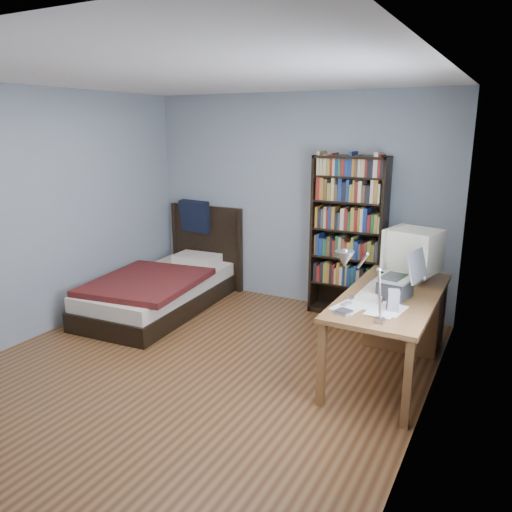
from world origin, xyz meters
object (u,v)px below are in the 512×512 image
Objects in this scene: desk at (401,310)px; desk_lamp at (351,266)px; bed at (164,286)px; crt_monitor at (413,251)px; speaker at (393,301)px; laptop at (398,284)px; bookshelf at (348,237)px; soda_can at (384,278)px; keyboard at (374,293)px.

desk_lamp is at bearing -91.65° from desk.
desk is at bearing 1.60° from bed.
desk is at bearing -168.59° from crt_monitor.
bed is at bearing 148.68° from speaker.
bookshelf is at bearing 123.48° from laptop.
bed reaches higher than laptop.
soda_can reaches higher than desk.
crt_monitor is at bearing 86.25° from desk_lamp.
crt_monitor is (0.06, 0.01, 0.59)m from desk.
desk_lamp is 0.80m from speaker.
speaker is at bearing -61.11° from bookshelf.
crt_monitor is 0.24× the size of bed.
desk_lamp is at bearing -95.68° from laptop.
desk_lamp is 2.41m from bookshelf.
crt_monitor is 1.11m from bookshelf.
crt_monitor is at bearing 89.77° from laptop.
desk_lamp is at bearing -86.44° from soda_can.
crt_monitor is 0.38m from soda_can.
bed is at bearing 151.78° from desk_lamp.
desk_lamp is 0.29× the size of bed.
desk_lamp is at bearing -71.98° from bookshelf.
desk_lamp is (-0.10, -1.55, 0.23)m from crt_monitor.
desk_lamp is 1.38m from soda_can.
laptop is at bearing 84.32° from desk_lamp.
soda_can is (-0.18, -0.25, -0.21)m from crt_monitor.
crt_monitor is 0.28× the size of bookshelf.
desk is 0.46m from soda_can.
bed is (-2.77, -0.08, -0.16)m from desk.
bookshelf is (-0.84, 0.72, -0.10)m from crt_monitor.
speaker is 1.33× the size of soda_can.
keyboard is at bearing 111.00° from speaker.
desk_lamp reaches higher than bed.
desk is 9.89× the size of speaker.
soda_can is at bearing -117.40° from desk.
desk_lamp is at bearing -118.17° from speaker.
soda_can is (-0.08, 1.30, -0.44)m from desk_lamp.
bed reaches higher than desk.
speaker is at bearing -70.28° from soda_can.
desk is 0.59m from crt_monitor.
speaker reaches higher than desk.
laptop is 0.21m from keyboard.
bookshelf is (-0.65, 1.29, 0.16)m from keyboard.
keyboard is at bearing -91.18° from soda_can.
bed is at bearing -157.94° from bookshelf.
soda_can is 0.07× the size of bookshelf.
keyboard is 2.73m from bed.
speaker is (0.23, -0.31, 0.07)m from keyboard.
bookshelf reaches higher than desk_lamp.
bed reaches higher than speaker.
desk_lamp is (-0.04, -1.54, 0.82)m from desk.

